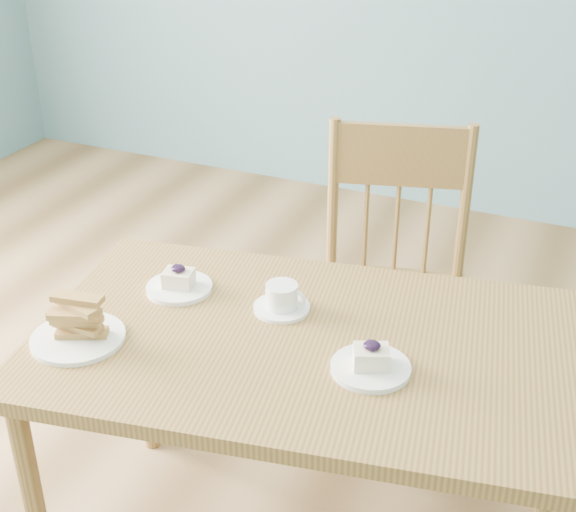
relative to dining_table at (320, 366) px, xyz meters
The scene contains 7 objects.
room 0.80m from the dining_table, 144.91° to the right, with size 5.01×5.01×2.71m.
dining_table is the anchor object (origin of this frame).
dining_chair 0.63m from the dining_table, 91.25° to the left, with size 0.53×0.51×0.95m.
cheesecake_plate_near 0.17m from the dining_table, 23.66° to the right, with size 0.17×0.17×0.07m.
cheesecake_plate_far 0.41m from the dining_table, behind, with size 0.16×0.16×0.07m.
coffee_cup 0.18m from the dining_table, 147.09° to the left, with size 0.13×0.13×0.07m.
biscotti_plate 0.55m from the dining_table, 156.34° to the right, with size 0.21×0.21×0.11m.
Camera 1 is at (0.78, -1.21, 1.68)m, focal length 50.00 mm.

